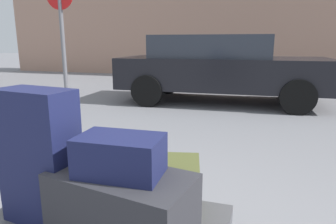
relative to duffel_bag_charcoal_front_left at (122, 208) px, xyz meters
name	(u,v)px	position (x,y,z in m)	size (l,w,h in m)	color
duffel_bag_charcoal_front_left	(122,208)	(0.00, 0.00, 0.00)	(0.66, 0.36, 0.34)	#2D2D33
duffel_bag_olive_rear_left	(146,184)	(0.00, 0.31, -0.03)	(0.60, 0.29, 0.29)	#4C5128
suitcase_navy_rear_right	(40,157)	(-0.48, 0.04, 0.18)	(0.40, 0.20, 0.71)	#191E47
duffel_bag_navy_topmost_pile	(120,155)	(0.00, 0.00, 0.26)	(0.38, 0.24, 0.18)	#191E47
parked_car	(220,67)	(-0.29, 5.45, 0.25)	(4.38, 2.07, 1.42)	black
no_parking_sign	(62,33)	(-2.66, 3.34, 0.91)	(0.50, 0.07, 2.30)	slate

